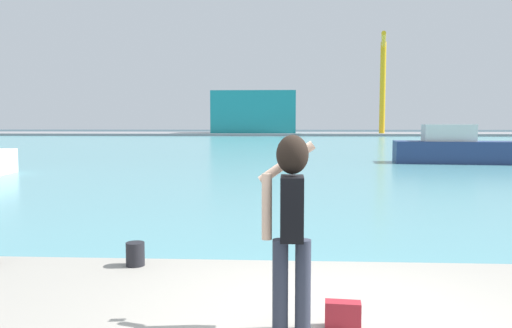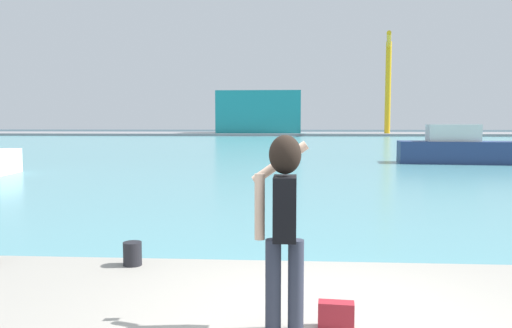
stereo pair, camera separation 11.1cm
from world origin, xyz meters
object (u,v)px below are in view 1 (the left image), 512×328
(harbor_bollard, at_px, (135,254))
(port_crane, at_px, (383,75))
(person_photographer, at_px, (291,212))
(boat_moored_2, at_px, (463,149))
(warehouse_left, at_px, (254,112))
(handbag, at_px, (343,315))

(harbor_bollard, distance_m, port_crane, 85.92)
(person_photographer, distance_m, boat_moored_2, 27.41)
(person_photographer, xyz_separation_m, boat_moored_2, (10.34, 25.37, -0.76))
(person_photographer, bearing_deg, warehouse_left, 4.29)
(harbor_bollard, xyz_separation_m, port_crane, (19.11, 83.18, 9.99))
(warehouse_left, relative_size, port_crane, 0.94)
(boat_moored_2, relative_size, warehouse_left, 0.54)
(boat_moored_2, xyz_separation_m, port_crane, (6.80, 59.72, 9.83))
(person_photographer, distance_m, warehouse_left, 90.11)
(harbor_bollard, bearing_deg, person_photographer, -44.16)
(harbor_bollard, distance_m, boat_moored_2, 26.49)
(boat_moored_2, height_order, warehouse_left, warehouse_left)
(handbag, xyz_separation_m, harbor_bollard, (-2.45, 1.83, 0.03))
(handbag, bearing_deg, port_crane, 78.91)
(person_photographer, relative_size, port_crane, 0.11)
(person_photographer, bearing_deg, handbag, -79.56)
(person_photographer, relative_size, boat_moored_2, 0.21)
(boat_moored_2, bearing_deg, harbor_bollard, -111.79)
(person_photographer, height_order, warehouse_left, warehouse_left)
(person_photographer, height_order, boat_moored_2, person_photographer)
(harbor_bollard, bearing_deg, boat_moored_2, 62.31)
(warehouse_left, xyz_separation_m, port_crane, (22.73, -4.81, 6.41))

